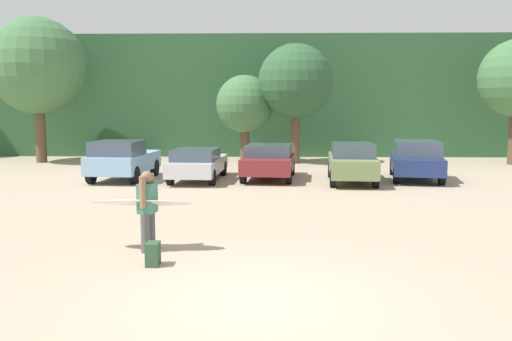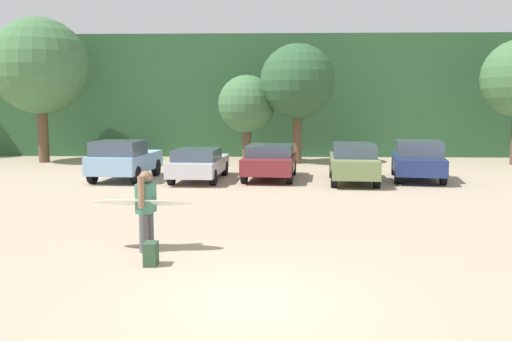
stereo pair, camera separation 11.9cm
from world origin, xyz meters
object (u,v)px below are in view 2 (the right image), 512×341
at_px(parked_car_maroon, 270,160).
at_px(person_adult, 146,206).
at_px(parked_car_navy, 418,159).
at_px(surfboard_white, 141,203).
at_px(parked_car_olive_green, 353,162).
at_px(parked_car_silver, 199,163).
at_px(backpack_dropped, 151,254).
at_px(parked_car_sky_blue, 124,159).

height_order(parked_car_maroon, person_adult, person_adult).
distance_m(parked_car_navy, surfboard_white, 13.95).
xyz_separation_m(parked_car_olive_green, surfboard_white, (-5.85, -10.21, 0.19)).
bearing_deg(parked_car_navy, parked_car_silver, 101.89).
distance_m(parked_car_olive_green, surfboard_white, 11.77).
distance_m(parked_car_maroon, parked_car_navy, 5.94).
xyz_separation_m(parked_car_navy, backpack_dropped, (-8.10, -12.14, -0.61)).
bearing_deg(surfboard_white, person_adult, 163.95).
xyz_separation_m(parked_car_maroon, surfboard_white, (-2.61, -11.12, 0.24)).
relative_size(parked_car_sky_blue, parked_car_olive_green, 0.95).
distance_m(parked_car_sky_blue, person_adult, 11.24).
xyz_separation_m(parked_car_sky_blue, person_adult, (3.39, -10.72, 0.11)).
relative_size(parked_car_sky_blue, parked_car_maroon, 0.96).
xyz_separation_m(parked_car_olive_green, backpack_dropped, (-5.41, -11.32, -0.59)).
relative_size(parked_car_maroon, surfboard_white, 1.91).
relative_size(parked_car_silver, surfboard_white, 2.08).
bearing_deg(parked_car_sky_blue, parked_car_olive_green, -87.99).
bearing_deg(backpack_dropped, surfboard_white, 111.83).
bearing_deg(person_adult, parked_car_navy, -117.58).
height_order(parked_car_silver, parked_car_maroon, parked_car_maroon).
bearing_deg(parked_car_olive_green, parked_car_maroon, 78.85).
bearing_deg(parked_car_olive_green, parked_car_silver, 90.23).
xyz_separation_m(parked_car_olive_green, person_adult, (-5.73, -10.25, 0.13)).
bearing_deg(parked_car_navy, parked_car_sky_blue, 101.24).
bearing_deg(backpack_dropped, person_adult, 106.89).
relative_size(parked_car_maroon, backpack_dropped, 9.39).
height_order(parked_car_silver, backpack_dropped, parked_car_silver).
bearing_deg(parked_car_silver, parked_car_olive_green, -91.02).
distance_m(parked_car_navy, person_adult, 13.91).
xyz_separation_m(parked_car_maroon, backpack_dropped, (-2.17, -12.23, -0.54)).
bearing_deg(parked_car_silver, parked_car_navy, -84.38).
distance_m(parked_car_maroon, person_adult, 11.44).
xyz_separation_m(parked_car_navy, person_adult, (-8.43, -11.07, 0.11)).
height_order(parked_car_sky_blue, backpack_dropped, parked_car_sky_blue).
relative_size(parked_car_silver, parked_car_maroon, 1.09).
height_order(surfboard_white, backpack_dropped, surfboard_white).
bearing_deg(surfboard_white, parked_car_silver, -86.09).
relative_size(parked_car_silver, parked_car_navy, 1.05).
bearing_deg(backpack_dropped, parked_car_navy, 56.28).
height_order(parked_car_olive_green, backpack_dropped, parked_car_olive_green).
distance_m(parked_car_silver, parked_car_maroon, 2.89).
xyz_separation_m(parked_car_maroon, parked_car_olive_green, (3.24, -0.91, 0.05)).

